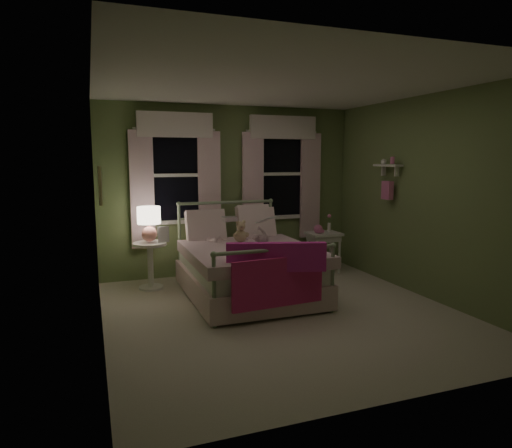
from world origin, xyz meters
name	(u,v)px	position (x,y,z in m)	size (l,w,h in m)	color
room_shell	(284,203)	(0.00, 0.00, 1.30)	(4.20, 4.20, 4.20)	beige
bed	(248,267)	(-0.16, 0.81, 0.38)	(1.58, 2.04, 1.18)	white
pink_throw	(277,267)	(-0.16, -0.20, 0.61)	(1.10, 0.42, 0.71)	#D4299B
child_left	(217,222)	(-0.44, 1.24, 0.94)	(0.27, 0.18, 0.74)	#F7D1DD
child_right	(256,220)	(0.12, 1.24, 0.93)	(0.35, 0.27, 0.72)	#F7D1DD
book_left	(222,223)	(-0.44, 0.99, 0.96)	(0.20, 0.27, 0.03)	beige
book_right	(262,224)	(0.12, 0.99, 0.92)	(0.20, 0.27, 0.02)	beige
teddy_bear	(241,233)	(-0.16, 1.09, 0.79)	(0.23, 0.18, 0.30)	tan
nightstand_left	(150,259)	(-1.32, 1.58, 0.42)	(0.46, 0.46, 0.65)	white
table_lamp	(149,221)	(-1.32, 1.58, 0.95)	(0.32, 0.32, 0.48)	pink
book_nightstand	(158,242)	(-1.22, 1.50, 0.66)	(0.16, 0.22, 0.02)	beige
nightstand_right	(324,239)	(1.35, 1.51, 0.55)	(0.50, 0.40, 0.64)	white
pink_toy	(318,229)	(1.25, 1.51, 0.71)	(0.14, 0.18, 0.14)	pink
bud_vase	(329,223)	(1.47, 1.56, 0.79)	(0.06, 0.06, 0.28)	white
window_left	(176,170)	(-0.85, 2.03, 1.62)	(1.34, 0.13, 1.96)	black
window_right	(282,169)	(0.85, 2.03, 1.62)	(1.34, 0.13, 1.96)	black
wall_shelf	(388,178)	(1.90, 0.70, 1.52)	(0.15, 0.50, 0.60)	white
framed_picture	(100,186)	(-1.95, 0.60, 1.50)	(0.03, 0.32, 0.42)	beige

